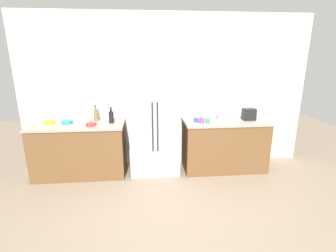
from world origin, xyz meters
TOP-DOWN VIEW (x-y plane):
  - ground_plane at (0.00, 0.00)m, footprint 10.36×10.36m
  - kitchen_back_panel at (0.00, 1.71)m, footprint 5.18×0.10m
  - counter_left at (-1.53, 1.32)m, footprint 1.53×0.69m
  - counter_right at (1.01, 1.32)m, footprint 1.48×0.69m
  - refrigerator at (-0.25, 1.34)m, footprint 0.84×0.63m
  - toaster at (1.42, 1.31)m, footprint 0.22×0.16m
  - rice_cooker at (0.98, 1.28)m, footprint 0.25×0.25m
  - bottle_a at (-1.25, 1.52)m, footprint 0.08×0.08m
  - bottle_b at (-0.97, 1.33)m, footprint 0.08×0.08m
  - cup_a at (0.47, 1.26)m, footprint 0.09×0.09m
  - cup_b at (0.55, 1.18)m, footprint 0.08×0.08m
  - cup_c at (-1.38, 1.42)m, footprint 0.09×0.09m
  - cup_d at (0.65, 1.17)m, footprint 0.08×0.08m
  - bowl_a at (-1.28, 1.18)m, footprint 0.16×0.16m
  - bowl_b at (-1.70, 1.35)m, footprint 0.18×0.18m
  - bowl_c at (-1.99, 1.35)m, footprint 0.17×0.17m

SIDE VIEW (x-z plane):
  - ground_plane at x=0.00m, z-range 0.00..0.00m
  - counter_left at x=-1.53m, z-range 0.00..0.91m
  - counter_right at x=1.01m, z-range 0.00..0.91m
  - refrigerator at x=-0.25m, z-range 0.00..1.80m
  - bowl_a at x=-1.28m, z-range 0.91..0.96m
  - bowl_b at x=-1.70m, z-range 0.91..0.97m
  - bowl_c at x=-1.99m, z-range 0.91..0.98m
  - cup_a at x=0.47m, z-range 0.91..0.98m
  - cup_d at x=0.65m, z-range 0.91..0.99m
  - cup_b at x=0.55m, z-range 0.91..1.00m
  - cup_c at x=-1.38m, z-range 0.91..1.00m
  - toaster at x=1.42m, z-range 0.91..1.12m
  - bottle_b at x=-0.97m, z-range 0.88..1.15m
  - bottle_a at x=-1.25m, z-range 0.88..1.16m
  - rice_cooker at x=0.98m, z-range 0.90..1.23m
  - kitchen_back_panel at x=0.00m, z-range 0.00..2.72m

